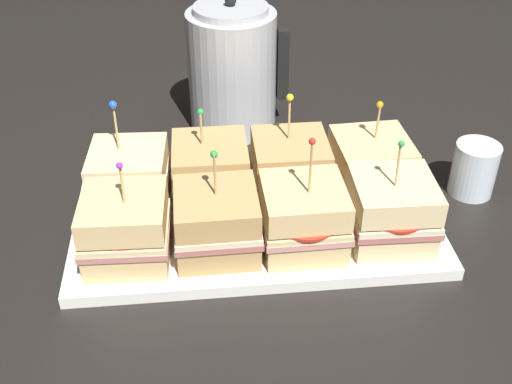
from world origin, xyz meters
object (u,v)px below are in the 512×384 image
(drinking_glass, at_px, (474,169))
(sandwich_front_far_left, at_px, (126,229))
(sandwich_front_center_left, at_px, (217,222))
(sandwich_front_far_right, at_px, (391,211))
(sandwich_front_center_right, at_px, (303,217))
(sandwich_back_far_left, at_px, (130,178))
(sandwich_back_far_right, at_px, (370,165))
(sandwich_back_center_right, at_px, (290,169))
(serving_platter, at_px, (256,224))
(sandwich_back_center_left, at_px, (211,172))
(kettle_steel, at_px, (233,69))

(drinking_glass, bearing_deg, sandwich_front_far_left, -166.87)
(sandwich_front_center_left, xyz_separation_m, sandwich_front_far_right, (0.24, -0.00, 0.00))
(sandwich_front_far_right, height_order, drinking_glass, sandwich_front_far_right)
(sandwich_front_center_left, relative_size, sandwich_front_center_right, 0.89)
(sandwich_front_center_right, height_order, sandwich_front_far_right, sandwich_front_center_right)
(sandwich_back_far_left, bearing_deg, sandwich_front_far_right, -18.50)
(sandwich_front_far_left, xyz_separation_m, sandwich_back_far_right, (0.36, 0.12, -0.00))
(sandwich_back_center_right, bearing_deg, sandwich_front_center_right, -89.76)
(serving_platter, bearing_deg, sandwich_front_far_right, -18.25)
(drinking_glass, bearing_deg, sandwich_back_center_left, -179.98)
(serving_platter, xyz_separation_m, sandwich_front_center_left, (-0.06, -0.06, 0.05))
(serving_platter, relative_size, sandwich_back_far_left, 3.17)
(sandwich_front_center_right, bearing_deg, sandwich_back_far_left, 152.70)
(serving_platter, height_order, sandwich_front_far_left, sandwich_front_far_left)
(sandwich_front_center_right, xyz_separation_m, sandwich_back_far_right, (0.12, 0.12, -0.00))
(sandwich_front_far_left, bearing_deg, sandwich_front_center_left, 1.82)
(sandwich_back_far_left, xyz_separation_m, sandwich_back_far_right, (0.36, -0.00, -0.00))
(drinking_glass, bearing_deg, sandwich_front_center_left, -163.69)
(serving_platter, distance_m, sandwich_back_center_left, 0.10)
(sandwich_front_center_right, relative_size, kettle_steel, 0.71)
(serving_platter, height_order, sandwich_front_center_left, sandwich_front_center_left)
(sandwich_back_far_right, height_order, kettle_steel, kettle_steel)
(sandwich_back_center_right, bearing_deg, sandwich_front_center_left, -134.79)
(serving_platter, relative_size, sandwich_back_far_right, 3.49)
(serving_platter, distance_m, sandwich_back_far_left, 0.20)
(sandwich_back_center_left, bearing_deg, sandwich_front_center_right, -45.82)
(sandwich_front_far_left, relative_size, sandwich_back_center_left, 1.00)
(sandwich_front_center_right, relative_size, sandwich_back_far_right, 1.16)
(sandwich_front_far_right, height_order, kettle_steel, kettle_steel)
(drinking_glass, bearing_deg, sandwich_back_far_right, -178.86)
(kettle_steel, bearing_deg, drinking_glass, -35.41)
(sandwich_front_center_right, distance_m, sandwich_back_center_left, 0.17)
(serving_platter, bearing_deg, sandwich_back_far_right, 17.77)
(sandwich_back_center_left, bearing_deg, sandwich_front_far_right, -26.49)
(serving_platter, height_order, kettle_steel, kettle_steel)
(sandwich_front_center_left, relative_size, sandwich_back_center_right, 0.95)
(serving_platter, height_order, sandwich_back_far_left, sandwich_back_far_left)
(sandwich_front_center_left, height_order, sandwich_back_far_right, sandwich_front_center_left)
(sandwich_back_far_left, relative_size, drinking_glass, 1.94)
(sandwich_back_far_right, bearing_deg, sandwich_back_far_left, 179.43)
(sandwich_front_center_left, distance_m, sandwich_front_far_right, 0.24)
(sandwich_front_far_left, distance_m, drinking_glass, 0.54)
(sandwich_front_center_right, distance_m, sandwich_front_far_right, 0.12)
(sandwich_front_center_left, xyz_separation_m, sandwich_back_center_right, (0.12, 0.12, 0.00))
(serving_platter, distance_m, sandwich_front_far_right, 0.20)
(sandwich_back_center_left, distance_m, sandwich_back_center_right, 0.12)
(sandwich_front_center_right, bearing_deg, sandwich_back_center_left, 134.18)
(sandwich_back_center_left, bearing_deg, sandwich_back_far_left, 179.78)
(sandwich_front_center_left, bearing_deg, serving_platter, 44.63)
(serving_platter, height_order, sandwich_back_center_left, sandwich_back_center_left)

